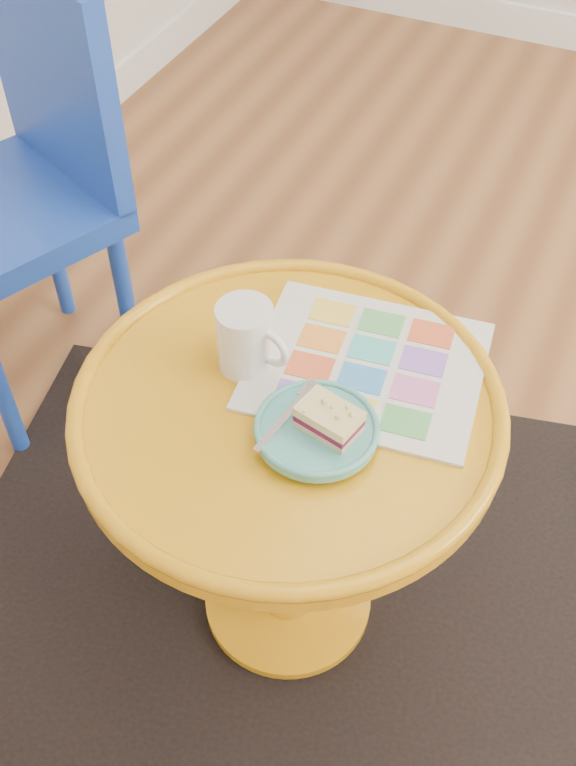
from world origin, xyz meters
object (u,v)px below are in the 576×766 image
at_px(mug, 247,336).
at_px(plate, 317,430).
at_px(newspaper, 367,365).
at_px(side_table, 288,472).
at_px(chair, 24,177).

bearing_deg(mug, plate, -18.27).
distance_m(newspaper, mug, 0.18).
distance_m(side_table, newspaper, 0.21).
bearing_deg(chair, mug, -2.76).
relative_size(newspaper, plate, 1.98).
distance_m(chair, plate, 0.90).
xyz_separation_m(chair, newspaper, (0.81, -0.25, 0.07)).
height_order(chair, newspaper, chair).
xyz_separation_m(chair, mug, (0.65, -0.32, 0.12)).
bearing_deg(side_table, plate, -34.32).
height_order(mug, plate, mug).
height_order(side_table, chair, chair).
bearing_deg(chair, plate, -3.52).
height_order(chair, plate, chair).
distance_m(side_table, plate, 0.19).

